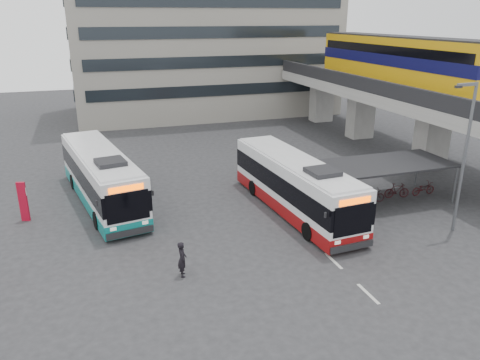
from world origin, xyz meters
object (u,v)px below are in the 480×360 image
object	(u,v)px
bus_main	(295,185)
pedestrian	(182,259)
bus_teal	(101,177)
lamp_post	(464,150)

from	to	relation	value
bus_main	pedestrian	bearing A→B (deg)	-150.14
bus_teal	pedestrian	distance (m)	10.88
bus_teal	lamp_post	bearing A→B (deg)	-40.04
bus_teal	lamp_post	world-z (taller)	lamp_post
bus_main	pedestrian	size ratio (longest dim) A/B	7.13
pedestrian	lamp_post	world-z (taller)	lamp_post
bus_main	lamp_post	world-z (taller)	lamp_post
bus_main	lamp_post	size ratio (longest dim) A/B	1.49
bus_teal	pedestrian	xyz separation A→B (m)	(2.94, -10.44, -0.82)
bus_main	bus_teal	distance (m)	12.05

